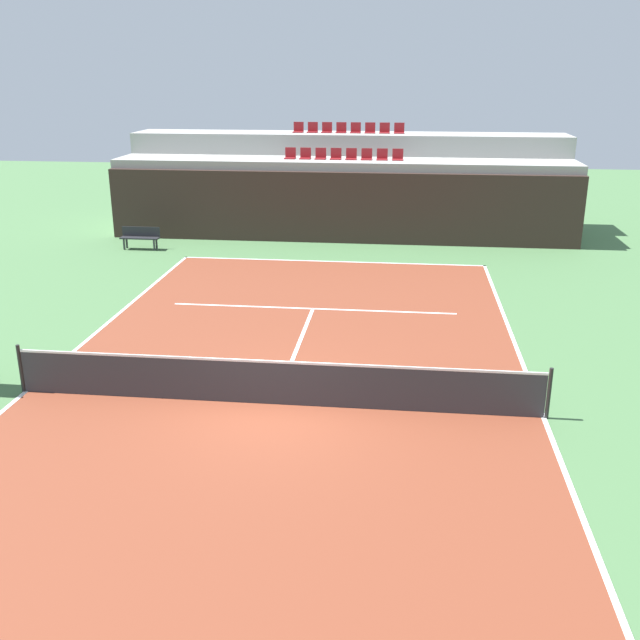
# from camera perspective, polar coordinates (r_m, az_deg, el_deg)

# --- Properties ---
(ground_plane) EXTENTS (80.00, 80.00, 0.00)m
(ground_plane) POSITION_cam_1_polar(r_m,az_deg,el_deg) (15.19, -3.58, -6.64)
(ground_plane) COLOR #477042
(court_surface) EXTENTS (11.00, 24.00, 0.01)m
(court_surface) POSITION_cam_1_polar(r_m,az_deg,el_deg) (15.18, -3.58, -6.62)
(court_surface) COLOR brown
(court_surface) RESTS_ON ground_plane
(baseline_far) EXTENTS (11.00, 0.10, 0.00)m
(baseline_far) POSITION_cam_1_polar(r_m,az_deg,el_deg) (26.36, 0.94, 4.63)
(baseline_far) COLOR white
(baseline_far) RESTS_ON court_surface
(sideline_left) EXTENTS (0.10, 24.00, 0.00)m
(sideline_left) POSITION_cam_1_polar(r_m,az_deg,el_deg) (16.96, -22.11, -5.21)
(sideline_left) COLOR white
(sideline_left) RESTS_ON court_surface
(sideline_right) EXTENTS (0.10, 24.00, 0.00)m
(sideline_right) POSITION_cam_1_polar(r_m,az_deg,el_deg) (15.26, 17.19, -7.34)
(sideline_right) COLOR white
(sideline_right) RESTS_ON court_surface
(service_line_far) EXTENTS (8.26, 0.10, 0.00)m
(service_line_far) POSITION_cam_1_polar(r_m,az_deg,el_deg) (21.06, -0.56, 0.90)
(service_line_far) COLOR white
(service_line_far) RESTS_ON court_surface
(centre_service_line) EXTENTS (0.10, 6.40, 0.00)m
(centre_service_line) POSITION_cam_1_polar(r_m,az_deg,el_deg) (18.08, -1.82, -2.24)
(centre_service_line) COLOR white
(centre_service_line) RESTS_ON court_surface
(back_wall) EXTENTS (18.80, 0.30, 2.80)m
(back_wall) POSITION_cam_1_polar(r_m,az_deg,el_deg) (29.13, 1.58, 8.81)
(back_wall) COLOR #33231E
(back_wall) RESTS_ON ground_plane
(stands_tier_lower) EXTENTS (18.80, 2.40, 3.14)m
(stands_tier_lower) POSITION_cam_1_polar(r_m,az_deg,el_deg) (30.43, 1.81, 9.57)
(stands_tier_lower) COLOR #9E9E99
(stands_tier_lower) RESTS_ON ground_plane
(stands_tier_upper) EXTENTS (18.80, 2.40, 4.00)m
(stands_tier_upper) POSITION_cam_1_polar(r_m,az_deg,el_deg) (32.73, 2.18, 11.00)
(stands_tier_upper) COLOR #9E9E99
(stands_tier_upper) RESTS_ON ground_plane
(seating_row_lower) EXTENTS (4.84, 0.44, 0.44)m
(seating_row_lower) POSITION_cam_1_polar(r_m,az_deg,el_deg) (30.29, 1.86, 12.76)
(seating_row_lower) COLOR maroon
(seating_row_lower) RESTS_ON stands_tier_lower
(seating_row_upper) EXTENTS (4.84, 0.44, 0.44)m
(seating_row_upper) POSITION_cam_1_polar(r_m,az_deg,el_deg) (32.59, 2.25, 14.72)
(seating_row_upper) COLOR maroon
(seating_row_upper) RESTS_ON stands_tier_upper
(tennis_net) EXTENTS (11.08, 0.08, 1.07)m
(tennis_net) POSITION_cam_1_polar(r_m,az_deg,el_deg) (14.97, -3.62, -4.88)
(tennis_net) COLOR black
(tennis_net) RESTS_ON court_surface
(player_bench) EXTENTS (1.50, 0.40, 0.85)m
(player_bench) POSITION_cam_1_polar(r_m,az_deg,el_deg) (29.04, -13.95, 6.43)
(player_bench) COLOR #232328
(player_bench) RESTS_ON ground_plane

